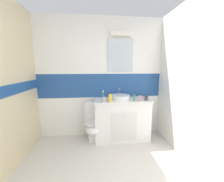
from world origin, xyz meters
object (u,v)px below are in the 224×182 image
(toothbrush_cup, at_px, (104,99))
(toothpaste_tube_upright, at_px, (134,97))
(sink_basin, at_px, (120,97))
(hair_gel_jar, at_px, (146,98))
(soap_dispenser, at_px, (140,98))
(mouthwash_bottle, at_px, (110,97))
(toilet, at_px, (94,123))

(toothbrush_cup, distance_m, toothpaste_tube_upright, 0.59)
(sink_basin, distance_m, hair_gel_jar, 0.52)
(soap_dispenser, xyz_separation_m, hair_gel_jar, (0.13, 0.01, -0.01))
(soap_dispenser, relative_size, toothpaste_tube_upright, 0.91)
(soap_dispenser, distance_m, toothpaste_tube_upright, 0.11)
(sink_basin, distance_m, toothbrush_cup, 0.40)
(toothbrush_cup, height_order, mouthwash_bottle, toothbrush_cup)
(toilet, xyz_separation_m, mouthwash_bottle, (0.32, -0.18, 0.56))
(toilet, relative_size, hair_gel_jar, 9.01)
(toilet, relative_size, soap_dispenser, 5.60)
(sink_basin, height_order, toothbrush_cup, toothbrush_cup)
(hair_gel_jar, distance_m, mouthwash_bottle, 0.72)
(sink_basin, height_order, toilet, sink_basin)
(toilet, bearing_deg, mouthwash_bottle, -29.22)
(toothpaste_tube_upright, bearing_deg, toothbrush_cup, -178.02)
(toothbrush_cup, relative_size, toothpaste_tube_upright, 1.40)
(sink_basin, bearing_deg, mouthwash_bottle, -137.67)
(toilet, distance_m, hair_gel_jar, 1.16)
(mouthwash_bottle, bearing_deg, soap_dispenser, 1.53)
(toilet, distance_m, soap_dispenser, 1.06)
(sink_basin, xyz_separation_m, toilet, (-0.55, -0.03, -0.53))
(sink_basin, distance_m, toothpaste_tube_upright, 0.31)
(mouthwash_bottle, bearing_deg, toilet, 150.78)
(toilet, xyz_separation_m, soap_dispenser, (0.90, -0.16, 0.53))
(sink_basin, relative_size, hair_gel_jar, 4.78)
(hair_gel_jar, relative_size, mouthwash_bottle, 0.52)
(soap_dispenser, distance_m, mouthwash_bottle, 0.59)
(toothbrush_cup, xyz_separation_m, soap_dispenser, (0.70, 0.02, -0.00))
(soap_dispenser, bearing_deg, sink_basin, 151.15)
(toothbrush_cup, bearing_deg, toothpaste_tube_upright, 1.98)
(hair_gel_jar, bearing_deg, soap_dispenser, -176.53)
(hair_gel_jar, xyz_separation_m, mouthwash_bottle, (-0.71, -0.02, 0.04))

